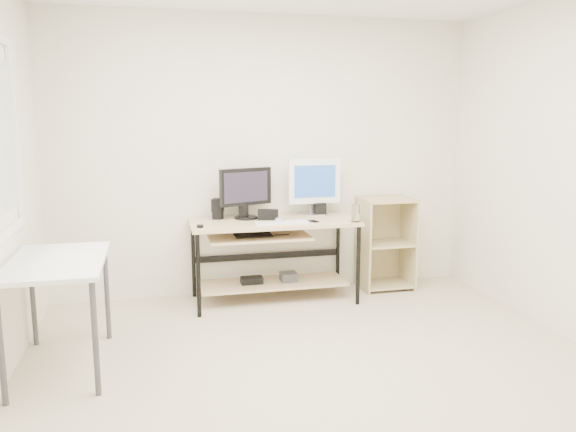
# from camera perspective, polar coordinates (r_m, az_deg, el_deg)

# --- Properties ---
(room) EXTENTS (4.01, 4.01, 2.62)m
(room) POSITION_cam_1_polar(r_m,az_deg,el_deg) (3.40, 1.97, 4.09)
(room) COLOR beige
(room) RESTS_ON ground
(desk) EXTENTS (1.50, 0.65, 0.75)m
(desk) POSITION_cam_1_polar(r_m,az_deg,el_deg) (5.11, -1.73, -2.80)
(desk) COLOR #D4B686
(desk) RESTS_ON ground
(side_table) EXTENTS (0.60, 1.00, 0.75)m
(side_table) POSITION_cam_1_polar(r_m,az_deg,el_deg) (3.99, -22.37, -5.22)
(side_table) COLOR white
(side_table) RESTS_ON ground
(shelf_unit) EXTENTS (0.50, 0.40, 0.90)m
(shelf_unit) POSITION_cam_1_polar(r_m,az_deg,el_deg) (5.63, 9.75, -2.65)
(shelf_unit) COLOR tan
(shelf_unit) RESTS_ON ground
(black_monitor) EXTENTS (0.50, 0.22, 0.47)m
(black_monitor) POSITION_cam_1_polar(r_m,az_deg,el_deg) (5.13, -4.32, 2.66)
(black_monitor) COLOR black
(black_monitor) RESTS_ON desk
(white_imac) EXTENTS (0.50, 0.16, 0.54)m
(white_imac) POSITION_cam_1_polar(r_m,az_deg,el_deg) (5.30, 2.69, 3.40)
(white_imac) COLOR silver
(white_imac) RESTS_ON desk
(keyboard) EXTENTS (0.47, 0.13, 0.02)m
(keyboard) POSITION_cam_1_polar(r_m,az_deg,el_deg) (4.91, -0.68, -0.68)
(keyboard) COLOR white
(keyboard) RESTS_ON desk
(mouse) EXTENTS (0.12, 0.15, 0.04)m
(mouse) POSITION_cam_1_polar(r_m,az_deg,el_deg) (4.98, -0.90, -0.39)
(mouse) COLOR #ADADB2
(mouse) RESTS_ON desk
(center_speaker) EXTENTS (0.20, 0.12, 0.09)m
(center_speaker) POSITION_cam_1_polar(r_m,az_deg,el_deg) (5.10, -2.05, 0.14)
(center_speaker) COLOR black
(center_speaker) RESTS_ON desk
(speaker_left) EXTENTS (0.12, 0.12, 0.19)m
(speaker_left) POSITION_cam_1_polar(r_m,az_deg,el_deg) (5.17, -7.15, 0.78)
(speaker_left) COLOR black
(speaker_left) RESTS_ON desk
(speaker_right) EXTENTS (0.10, 0.10, 0.12)m
(speaker_right) POSITION_cam_1_polar(r_m,az_deg,el_deg) (5.34, 3.24, 0.73)
(speaker_right) COLOR black
(speaker_right) RESTS_ON desk
(audio_controller) EXTENTS (0.08, 0.05, 0.15)m
(audio_controller) POSITION_cam_1_polar(r_m,az_deg,el_deg) (5.14, -4.62, 0.53)
(audio_controller) COLOR black
(audio_controller) RESTS_ON desk
(volume_puck) EXTENTS (0.07, 0.07, 0.02)m
(volume_puck) POSITION_cam_1_polar(r_m,az_deg,el_deg) (4.80, -8.92, -1.02)
(volume_puck) COLOR black
(volume_puck) RESTS_ON desk
(smartphone) EXTENTS (0.08, 0.11, 0.01)m
(smartphone) POSITION_cam_1_polar(r_m,az_deg,el_deg) (5.01, 2.64, -0.53)
(smartphone) COLOR black
(smartphone) RESTS_ON desk
(coaster) EXTENTS (0.10, 0.10, 0.01)m
(coaster) POSITION_cam_1_polar(r_m,az_deg,el_deg) (5.02, 6.89, -0.58)
(coaster) COLOR #A17F48
(coaster) RESTS_ON desk
(drinking_glass) EXTENTS (0.07, 0.07, 0.15)m
(drinking_glass) POSITION_cam_1_polar(r_m,az_deg,el_deg) (5.01, 6.90, 0.29)
(drinking_glass) COLOR white
(drinking_glass) RESTS_ON coaster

